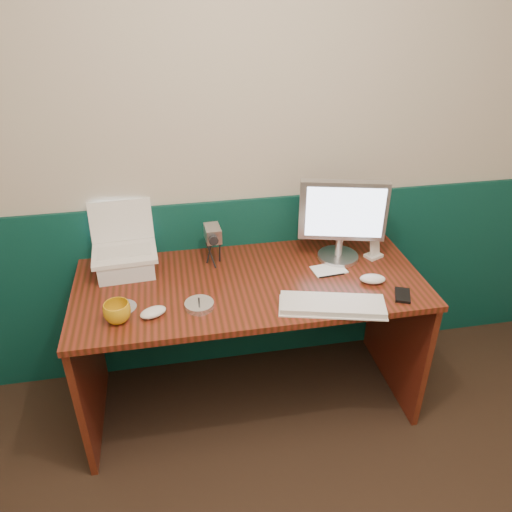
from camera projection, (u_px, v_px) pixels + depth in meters
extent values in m
cube|color=beige|center=(255.00, 149.00, 2.37)|extent=(3.50, 0.04, 2.50)
cube|color=#083737|center=(256.00, 283.00, 2.74)|extent=(3.48, 0.02, 1.00)
cube|color=#3B1B0A|center=(251.00, 344.00, 2.48)|extent=(1.60, 0.70, 0.75)
cube|color=white|center=(126.00, 264.00, 2.35)|extent=(0.27, 0.23, 0.09)
cube|color=white|center=(332.00, 306.00, 2.11)|extent=(0.46, 0.25, 0.03)
ellipsoid|color=silver|center=(373.00, 279.00, 2.28)|extent=(0.13, 0.09, 0.04)
ellipsoid|color=silver|center=(153.00, 312.00, 2.06)|extent=(0.13, 0.11, 0.04)
imported|color=gold|center=(117.00, 312.00, 2.02)|extent=(0.11, 0.11, 0.09)
cylinder|color=silver|center=(199.00, 305.00, 2.11)|extent=(0.12, 0.12, 0.03)
cylinder|color=#B6BAC7|center=(122.00, 307.00, 2.12)|extent=(0.12, 0.12, 0.00)
cylinder|color=black|center=(332.00, 276.00, 2.33)|extent=(0.13, 0.02, 0.01)
cube|color=white|center=(329.00, 270.00, 2.38)|extent=(0.17, 0.12, 0.00)
cube|color=silver|center=(373.00, 256.00, 2.48)|extent=(0.10, 0.09, 0.02)
cube|color=silver|center=(375.00, 246.00, 2.46)|extent=(0.06, 0.05, 0.10)
cube|color=black|center=(403.00, 295.00, 2.19)|extent=(0.10, 0.13, 0.01)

